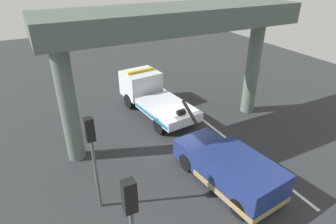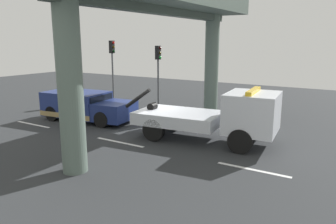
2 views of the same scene
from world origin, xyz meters
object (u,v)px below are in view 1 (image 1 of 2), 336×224
Objects in this scene: tow_truck_white at (151,94)px; traffic_light_far at (92,145)px; towed_van_green at (230,170)px; traffic_light_near at (131,219)px.

traffic_light_far is at bearing 141.38° from tow_truck_white.
traffic_light_far is at bearing 75.63° from towed_van_green.
tow_truck_white is 1.80× the size of traffic_light_far.
towed_van_green is 1.22× the size of traffic_light_near.
towed_van_green is 6.50m from traffic_light_near.
traffic_light_far reaches higher than towed_van_green.
traffic_light_near is (-10.69, 5.34, 2.01)m from tow_truck_white.
traffic_light_far is (4.00, -0.00, -0.23)m from traffic_light_near.
tow_truck_white is 8.75m from traffic_light_far.
traffic_light_near is (-2.61, 5.43, 2.43)m from towed_van_green.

